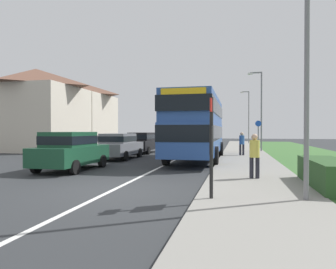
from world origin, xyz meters
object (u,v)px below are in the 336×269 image
at_px(double_decker_bus, 197,124).
at_px(parked_car_black, 142,142).
at_px(parked_car_dark_green, 71,149).
at_px(pedestrian_at_stop, 255,154).
at_px(pedestrian_walking_away, 242,142).
at_px(bus_stop_sign, 211,140).
at_px(street_lamp_far, 248,114).
at_px(parked_car_grey, 119,145).
at_px(street_lamp_mid, 260,106).
at_px(cycle_route_sign, 258,135).
at_px(street_lamp_near, 303,12).

relative_size(double_decker_bus, parked_car_black, 2.22).
relative_size(parked_car_dark_green, pedestrian_at_stop, 2.49).
height_order(double_decker_bus, pedestrian_walking_away, double_decker_bus).
bearing_deg(bus_stop_sign, pedestrian_at_stop, 70.50).
xyz_separation_m(pedestrian_at_stop, street_lamp_far, (0.90, 30.64, 3.06)).
bearing_deg(street_lamp_far, pedestrian_walking_away, -93.19).
distance_m(parked_car_dark_green, pedestrian_walking_away, 11.57).
bearing_deg(pedestrian_walking_away, pedestrian_at_stop, -88.60).
xyz_separation_m(double_decker_bus, pedestrian_walking_away, (2.64, 3.19, -1.17)).
distance_m(parked_car_dark_green, parked_car_grey, 5.54).
height_order(double_decker_bus, street_lamp_mid, street_lamp_mid).
bearing_deg(pedestrian_at_stop, cycle_route_sign, 85.49).
bearing_deg(pedestrian_at_stop, parked_car_grey, 138.52).
bearing_deg(parked_car_grey, double_decker_bus, -0.19).
distance_m(parked_car_black, street_lamp_far, 20.92).
distance_m(parked_car_grey, bus_stop_sign, 12.25).
bearing_deg(parked_car_grey, street_lamp_far, 69.93).
height_order(pedestrian_walking_away, street_lamp_mid, street_lamp_mid).
bearing_deg(double_decker_bus, pedestrian_walking_away, 50.37).
relative_size(double_decker_bus, pedestrian_at_stop, 5.77).
relative_size(double_decker_bus, pedestrian_walking_away, 5.77).
height_order(parked_car_black, pedestrian_walking_away, pedestrian_walking_away).
bearing_deg(parked_car_grey, cycle_route_sign, 32.25).
distance_m(bus_stop_sign, street_lamp_far, 34.25).
bearing_deg(parked_car_grey, pedestrian_walking_away, 22.82).
relative_size(parked_car_black, street_lamp_mid, 0.67).
relative_size(street_lamp_mid, street_lamp_far, 0.93).
distance_m(parked_car_grey, pedestrian_at_stop, 10.39).
relative_size(bus_stop_sign, street_lamp_near, 0.32).
height_order(parked_car_dark_green, parked_car_grey, parked_car_dark_green).
xyz_separation_m(double_decker_bus, parked_car_black, (-4.96, 5.04, -1.25)).
xyz_separation_m(double_decker_bus, parked_car_dark_green, (-4.97, -5.53, -1.20)).
xyz_separation_m(pedestrian_walking_away, street_lamp_mid, (1.50, 4.56, 2.82)).
bearing_deg(pedestrian_at_stop, double_decker_bus, 112.80).
relative_size(pedestrian_walking_away, street_lamp_near, 0.21).
relative_size(parked_car_black, street_lamp_far, 0.62).
height_order(cycle_route_sign, street_lamp_far, street_lamp_far).
relative_size(parked_car_grey, street_lamp_far, 0.61).
distance_m(parked_car_grey, parked_car_black, 5.03).
distance_m(bus_stop_sign, street_lamp_near, 3.78).
xyz_separation_m(street_lamp_near, street_lamp_mid, (0.33, 17.72, -0.83)).
height_order(parked_car_black, pedestrian_at_stop, pedestrian_at_stop).
bearing_deg(pedestrian_walking_away, street_lamp_mid, 71.83).
bearing_deg(cycle_route_sign, street_lamp_far, 90.23).
relative_size(parked_car_grey, parked_car_black, 0.98).
relative_size(double_decker_bus, street_lamp_mid, 1.48).
bearing_deg(street_lamp_mid, bus_stop_sign, -97.80).
relative_size(parked_car_dark_green, street_lamp_near, 0.51).
xyz_separation_m(parked_car_dark_green, bus_stop_sign, (6.64, -4.79, 0.60)).
xyz_separation_m(parked_car_grey, street_lamp_far, (8.68, 23.76, 3.15)).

